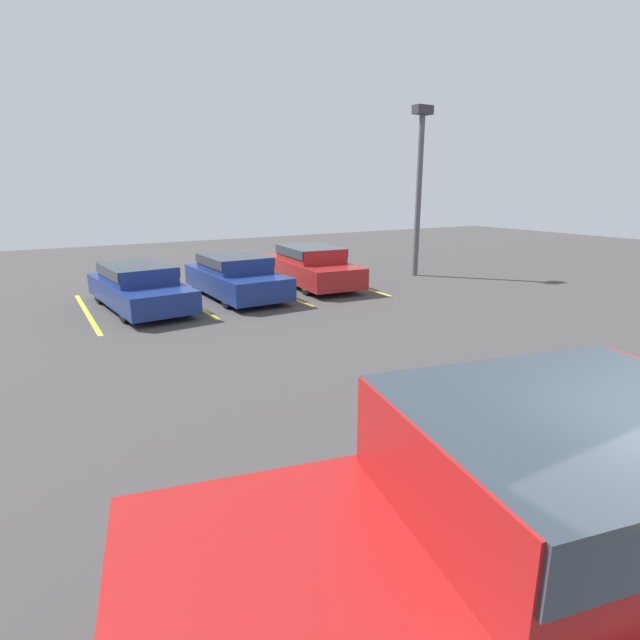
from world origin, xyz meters
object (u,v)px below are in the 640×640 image
object	(u,v)px
pickup_truck	(604,532)
light_post	(419,177)
parked_sedan_b	(235,275)
parked_sedan_a	(139,285)
parked_sedan_c	(311,265)

from	to	relation	value
pickup_truck	light_post	size ratio (longest dim) A/B	1.09
pickup_truck	parked_sedan_b	size ratio (longest dim) A/B	1.52
light_post	pickup_truck	bearing A→B (deg)	-126.88
parked_sedan_a	parked_sedan_b	world-z (taller)	parked_sedan_b
parked_sedan_a	parked_sedan_b	bearing A→B (deg)	85.87
light_post	parked_sedan_c	bearing A→B (deg)	176.73
parked_sedan_a	parked_sedan_c	world-z (taller)	parked_sedan_c
parked_sedan_a	parked_sedan_c	bearing A→B (deg)	89.36
parked_sedan_b	parked_sedan_c	xyz separation A→B (m)	(2.84, 0.39, 0.03)
parked_sedan_c	light_post	distance (m)	5.19
parked_sedan_c	light_post	bearing A→B (deg)	91.86
pickup_truck	light_post	xyz separation A→B (m)	(9.45, 12.59, 2.58)
pickup_truck	parked_sedan_c	xyz separation A→B (m)	(5.12, 12.84, -0.27)
parked_sedan_a	parked_sedan_c	distance (m)	5.65
parked_sedan_b	parked_sedan_a	bearing A→B (deg)	-90.23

